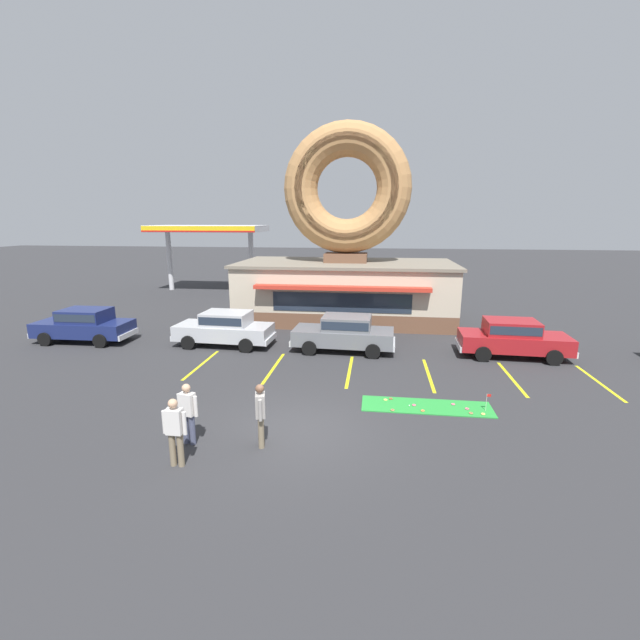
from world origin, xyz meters
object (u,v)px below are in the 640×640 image
object	(u,v)px
car_grey	(344,332)
car_silver	(225,327)
trash_bin	(216,320)
golf_ball	(409,406)
pedestrian_hooded_kid	(188,411)
pedestrian_leather_jacket_man	(175,429)
car_navy	(84,324)
putting_flag_pin	(488,398)
pedestrian_blue_sweater_man	(261,412)
car_red	(513,337)

from	to	relation	value
car_grey	car_silver	world-z (taller)	same
trash_bin	golf_ball	bearing A→B (deg)	-42.31
pedestrian_hooded_kid	car_grey	bearing A→B (deg)	68.64
car_grey	pedestrian_leather_jacket_man	distance (m)	10.21
golf_ball	trash_bin	distance (m)	13.02
pedestrian_hooded_kid	trash_bin	world-z (taller)	pedestrian_hooded_kid
pedestrian_hooded_kid	pedestrian_leather_jacket_man	world-z (taller)	pedestrian_leather_jacket_man
golf_ball	pedestrian_hooded_kid	bearing A→B (deg)	-152.70
golf_ball	car_navy	xyz separation A→B (m)	(-14.92, 5.52, 0.82)
golf_ball	pedestrian_hooded_kid	xyz separation A→B (m)	(-5.86, -3.03, 0.87)
putting_flag_pin	car_silver	size ratio (longest dim) A/B	0.12
car_silver	pedestrian_blue_sweater_man	size ratio (longest dim) A/B	2.74
car_navy	car_silver	bearing A→B (deg)	2.09
golf_ball	car_navy	distance (m)	15.93
car_navy	car_silver	distance (m)	6.90
putting_flag_pin	car_silver	xyz separation A→B (m)	(-10.35, 5.79, 0.43)
putting_flag_pin	pedestrian_blue_sweater_man	xyz separation A→B (m)	(-6.29, -2.87, 0.50)
car_grey	trash_bin	xyz separation A→B (m)	(-7.15, 3.12, -0.37)
car_navy	trash_bin	size ratio (longest dim) A/B	4.71
car_red	golf_ball	bearing A→B (deg)	-129.09
car_red	pedestrian_hooded_kid	bearing A→B (deg)	-140.21
car_grey	car_navy	bearing A→B (deg)	-179.47
car_navy	trash_bin	world-z (taller)	car_navy
golf_ball	putting_flag_pin	size ratio (longest dim) A/B	0.08
car_red	pedestrian_leather_jacket_man	size ratio (longest dim) A/B	2.72
putting_flag_pin	pedestrian_hooded_kid	world-z (taller)	pedestrian_hooded_kid
golf_ball	trash_bin	world-z (taller)	trash_bin
putting_flag_pin	golf_ball	bearing A→B (deg)	179.47
car_silver	pedestrian_blue_sweater_man	distance (m)	9.57
pedestrian_hooded_kid	car_silver	bearing A→B (deg)	103.83
putting_flag_pin	car_grey	bearing A→B (deg)	130.27
car_silver	pedestrian_blue_sweater_man	xyz separation A→B (m)	(4.06, -8.67, 0.07)
car_grey	car_silver	distance (m)	5.56
car_silver	pedestrian_hooded_kid	size ratio (longest dim) A/B	2.80
car_silver	pedestrian_blue_sweater_man	world-z (taller)	pedestrian_blue_sweater_man
putting_flag_pin	pedestrian_hooded_kid	bearing A→B (deg)	-159.84
car_navy	pedestrian_leather_jacket_man	size ratio (longest dim) A/B	2.70
car_silver	trash_bin	xyz separation A→B (m)	(-1.60, 2.99, -0.37)
car_red	pedestrian_hooded_kid	size ratio (longest dim) A/B	2.79
car_red	pedestrian_blue_sweater_man	xyz separation A→B (m)	(-8.64, -8.64, 0.07)
car_navy	pedestrian_blue_sweater_man	xyz separation A→B (m)	(10.95, -8.41, 0.07)
car_navy	trash_bin	distance (m)	6.22
trash_bin	pedestrian_hooded_kid	bearing A→B (deg)	-72.28
putting_flag_pin	pedestrian_leather_jacket_man	world-z (taller)	pedestrian_leather_jacket_man
golf_ball	car_red	world-z (taller)	car_red
car_red	pedestrian_leather_jacket_man	bearing A→B (deg)	-136.67
trash_bin	pedestrian_leather_jacket_man	bearing A→B (deg)	-73.02
car_red	car_navy	xyz separation A→B (m)	(-19.59, -0.22, 0.00)
golf_ball	pedestrian_blue_sweater_man	world-z (taller)	pedestrian_blue_sweater_man
golf_ball	pedestrian_blue_sweater_man	bearing A→B (deg)	-143.93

